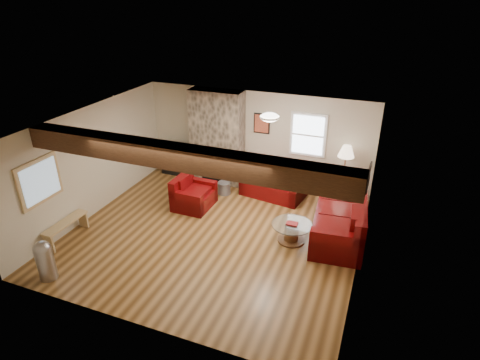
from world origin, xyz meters
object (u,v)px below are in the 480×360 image
(television, at_px, (180,149))
(floor_lamp, at_px, (346,155))
(sofa_three, at_px, (340,213))
(armchair_red, at_px, (194,192))
(tv_cabinet, at_px, (182,165))
(coffee_table, at_px, (291,232))
(loveseat, at_px, (274,180))

(television, relative_size, floor_lamp, 0.49)
(sofa_three, height_order, armchair_red, sofa_three)
(tv_cabinet, bearing_deg, coffee_table, -29.76)
(loveseat, xyz_separation_m, tv_cabinet, (-2.82, 0.30, -0.15))
(sofa_three, distance_m, floor_lamp, 1.58)
(loveseat, relative_size, television, 2.09)
(loveseat, relative_size, floor_lamp, 1.03)
(coffee_table, bearing_deg, loveseat, 117.02)
(loveseat, bearing_deg, armchair_red, -133.45)
(sofa_three, xyz_separation_m, floor_lamp, (-0.14, 1.34, 0.82))
(loveseat, bearing_deg, television, -177.60)
(sofa_three, relative_size, armchair_red, 2.59)
(sofa_three, xyz_separation_m, tv_cabinet, (-4.63, 1.45, -0.20))
(sofa_three, relative_size, television, 3.28)
(loveseat, bearing_deg, sofa_three, -23.99)
(television, bearing_deg, loveseat, -6.08)
(armchair_red, height_order, tv_cabinet, armchair_red)
(tv_cabinet, bearing_deg, floor_lamp, -1.39)
(television, distance_m, floor_lamp, 4.52)
(sofa_three, xyz_separation_m, coffee_table, (-0.87, -0.70, -0.27))
(coffee_table, relative_size, tv_cabinet, 0.79)
(coffee_table, relative_size, television, 1.13)
(sofa_three, xyz_separation_m, loveseat, (-1.81, 1.15, -0.06))
(sofa_three, height_order, coffee_table, sofa_three)
(sofa_three, relative_size, coffee_table, 2.90)
(coffee_table, bearing_deg, armchair_red, 167.27)
(television, bearing_deg, coffee_table, -29.76)
(tv_cabinet, height_order, television, television)
(armchair_red, distance_m, floor_lamp, 3.71)
(tv_cabinet, relative_size, floor_lamp, 0.71)
(armchair_red, relative_size, tv_cabinet, 0.88)
(floor_lamp, bearing_deg, coffee_table, -109.46)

